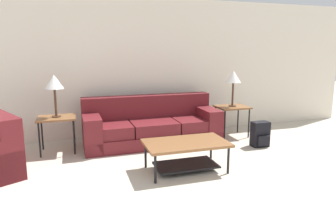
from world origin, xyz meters
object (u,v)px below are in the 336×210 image
side_table_left (57,121)px  table_lamp_left (54,83)px  coffee_table (186,149)px  side_table_right (232,109)px  table_lamp_right (233,78)px  couch (152,126)px  backpack (260,134)px

side_table_left → table_lamp_left: size_ratio=0.87×
coffee_table → side_table_right: size_ratio=1.92×
table_lamp_left → table_lamp_right: same height
table_lamp_right → table_lamp_left: bearing=180.0°
coffee_table → side_table_right: side_table_right is taller
side_table_right → table_lamp_right: table_lamp_right is taller
couch → side_table_left: size_ratio=4.06×
backpack → side_table_right: bearing=101.8°
couch → side_table_right: 1.59m
coffee_table → side_table_right: bearing=42.8°
coffee_table → table_lamp_right: size_ratio=1.67×
side_table_left → backpack: size_ratio=1.36×
table_lamp_right → backpack: size_ratio=1.56×
couch → coffee_table: couch is taller
side_table_left → table_lamp_left: (0.00, 0.00, 0.60)m
table_lamp_left → table_lamp_right: size_ratio=1.00×
side_table_left → backpack: bearing=-12.4°
coffee_table → table_lamp_left: (-1.70, 1.33, 0.82)m
coffee_table → backpack: backpack is taller
table_lamp_right → backpack: bearing=-78.2°
backpack → couch: bearing=156.0°
coffee_table → table_lamp_right: (1.44, 1.33, 0.82)m
coffee_table → backpack: size_ratio=2.61×
table_lamp_left → table_lamp_right: (3.14, 0.00, 0.00)m
backpack → table_lamp_left: bearing=167.6°
side_table_left → side_table_right: bearing=0.0°
side_table_right → side_table_left: bearing=180.0°
side_table_left → table_lamp_right: (3.14, 0.00, 0.60)m
couch → coffee_table: bearing=-84.5°
couch → backpack: bearing=-24.0°
coffee_table → side_table_right: 1.97m
coffee_table → table_lamp_right: 2.12m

